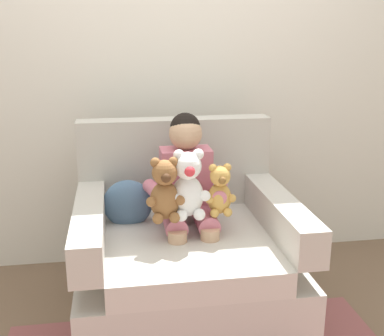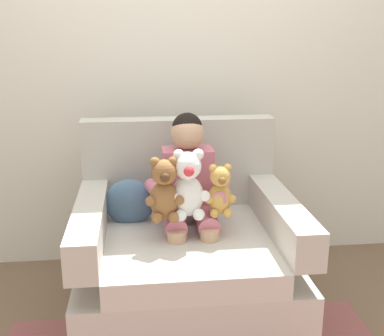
{
  "view_description": "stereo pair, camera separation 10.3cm",
  "coord_description": "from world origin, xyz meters",
  "px_view_note": "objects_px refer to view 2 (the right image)",
  "views": [
    {
      "loc": [
        -0.33,
        -2.26,
        1.47
      ],
      "look_at": [
        0.02,
        -0.05,
        0.83
      ],
      "focal_mm": 45.88,
      "sensor_mm": 36.0,
      "label": 1
    },
    {
      "loc": [
        -0.23,
        -2.28,
        1.47
      ],
      "look_at": [
        0.02,
        -0.05,
        0.83
      ],
      "focal_mm": 45.88,
      "sensor_mm": 36.0,
      "label": 2
    }
  ],
  "objects_px": {
    "plush_white": "(189,186)",
    "plush_honey": "(220,191)",
    "seated_child": "(189,187)",
    "armchair": "(186,258)",
    "throw_pillow": "(130,203)",
    "plush_brown": "(164,191)"
  },
  "relations": [
    {
      "from": "plush_white",
      "to": "plush_honey",
      "type": "bearing_deg",
      "value": -13.97
    },
    {
      "from": "seated_child",
      "to": "plush_honey",
      "type": "height_order",
      "value": "seated_child"
    },
    {
      "from": "armchair",
      "to": "plush_honey",
      "type": "distance_m",
      "value": 0.44
    },
    {
      "from": "seated_child",
      "to": "plush_white",
      "type": "height_order",
      "value": "seated_child"
    },
    {
      "from": "armchair",
      "to": "throw_pillow",
      "type": "xyz_separation_m",
      "value": [
        -0.28,
        0.15,
        0.27
      ]
    },
    {
      "from": "plush_honey",
      "to": "armchair",
      "type": "bearing_deg",
      "value": 171.98
    },
    {
      "from": "armchair",
      "to": "plush_white",
      "type": "relative_size",
      "value": 3.2
    },
    {
      "from": "plush_white",
      "to": "throw_pillow",
      "type": "distance_m",
      "value": 0.42
    },
    {
      "from": "plush_brown",
      "to": "plush_honey",
      "type": "relative_size",
      "value": 1.2
    },
    {
      "from": "armchair",
      "to": "throw_pillow",
      "type": "distance_m",
      "value": 0.42
    },
    {
      "from": "seated_child",
      "to": "throw_pillow",
      "type": "bearing_deg",
      "value": 163.19
    },
    {
      "from": "plush_brown",
      "to": "plush_white",
      "type": "distance_m",
      "value": 0.12
    },
    {
      "from": "plush_brown",
      "to": "plush_white",
      "type": "height_order",
      "value": "plush_white"
    },
    {
      "from": "seated_child",
      "to": "plush_white",
      "type": "xyz_separation_m",
      "value": [
        -0.02,
        -0.15,
        0.05
      ]
    },
    {
      "from": "seated_child",
      "to": "armchair",
      "type": "bearing_deg",
      "value": -114.05
    },
    {
      "from": "plush_white",
      "to": "plush_honey",
      "type": "xyz_separation_m",
      "value": [
        0.15,
        0.01,
        -0.04
      ]
    },
    {
      "from": "armchair",
      "to": "plush_brown",
      "type": "height_order",
      "value": "armchair"
    },
    {
      "from": "armchair",
      "to": "plush_white",
      "type": "xyz_separation_m",
      "value": [
        0.0,
        -0.11,
        0.43
      ]
    },
    {
      "from": "plush_white",
      "to": "plush_brown",
      "type": "bearing_deg",
      "value": 171.71
    },
    {
      "from": "plush_white",
      "to": "seated_child",
      "type": "bearing_deg",
      "value": 65.35
    },
    {
      "from": "seated_child",
      "to": "plush_white",
      "type": "relative_size",
      "value": 2.44
    },
    {
      "from": "plush_brown",
      "to": "plush_honey",
      "type": "height_order",
      "value": "plush_brown"
    }
  ]
}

